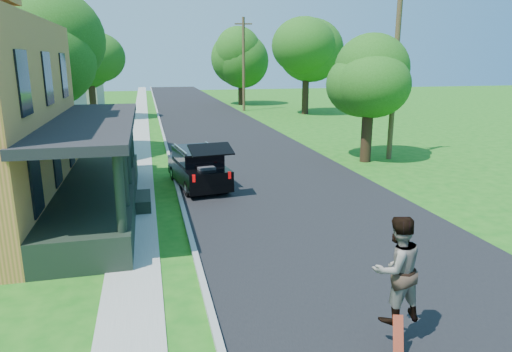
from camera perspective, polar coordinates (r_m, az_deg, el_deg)
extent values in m
plane|color=#155F13|center=(11.85, 13.49, -10.83)|extent=(140.00, 140.00, 0.00)
cube|color=black|center=(30.33, -3.69, 4.86)|extent=(8.00, 120.00, 0.02)
cube|color=#989893|center=(29.92, -11.38, 4.48)|extent=(0.15, 120.00, 0.12)
cube|color=gray|center=(29.91, -14.35, 4.31)|extent=(1.30, 120.00, 0.03)
cube|color=gray|center=(16.86, -28.12, -4.53)|extent=(6.50, 1.20, 0.03)
cube|color=black|center=(16.23, -19.07, -2.62)|extent=(2.40, 10.00, 0.90)
cube|color=black|center=(15.71, -19.82, 6.32)|extent=(2.60, 10.30, 0.25)
cube|color=#A5A392|center=(34.63, -27.87, 8.60)|extent=(8.00, 8.00, 5.00)
pyramid|color=black|center=(34.61, -28.81, 16.33)|extent=(12.78, 12.78, 2.20)
cube|color=#A5A392|center=(50.27, -23.52, 10.33)|extent=(8.00, 8.00, 5.00)
pyramid|color=black|center=(50.26, -24.07, 15.66)|extent=(12.78, 12.78, 2.20)
cube|color=black|center=(18.46, -7.22, 0.50)|extent=(2.21, 4.18, 0.77)
cube|color=black|center=(18.45, -7.39, 2.45)|extent=(1.87, 2.66, 0.50)
cube|color=black|center=(18.40, -7.41, 3.28)|extent=(1.91, 2.74, 0.07)
cube|color=black|center=(16.35, -5.65, 3.31)|extent=(1.64, 1.03, 0.34)
cube|color=#333439|center=(17.27, -6.26, 0.50)|extent=(0.70, 0.63, 0.41)
cube|color=#B5B6BA|center=(18.24, -9.46, 3.37)|extent=(0.36, 2.18, 0.05)
cube|color=#B5B6BA|center=(18.55, -5.41, 3.68)|extent=(0.36, 2.18, 0.05)
cube|color=#990505|center=(16.38, -7.79, -0.31)|extent=(0.12, 0.07, 0.27)
cube|color=#990505|center=(16.73, -3.34, 0.11)|extent=(0.12, 0.07, 0.27)
cylinder|color=black|center=(19.62, -10.21, 0.37)|extent=(0.30, 0.64, 0.62)
cylinder|color=black|center=(19.94, -6.11, 0.74)|extent=(0.30, 0.64, 0.62)
cylinder|color=black|center=(17.13, -8.45, -1.59)|extent=(0.30, 0.64, 0.62)
cylinder|color=black|center=(17.50, -3.81, -1.13)|extent=(0.30, 0.64, 0.62)
imported|color=black|center=(8.43, 17.16, -11.07)|extent=(1.03, 0.84, 1.94)
cube|color=#A1280D|center=(8.53, 17.36, -18.62)|extent=(0.30, 0.33, 0.68)
cylinder|color=black|center=(24.78, -24.62, 5.40)|extent=(0.72, 0.72, 3.35)
sphere|color=#2B7920|center=(24.56, -25.48, 13.49)|extent=(7.02, 7.02, 5.50)
sphere|color=#2B7920|center=(24.14, -25.33, 16.43)|extent=(6.08, 6.08, 4.77)
sphere|color=#2B7920|center=(25.18, -26.17, 14.80)|extent=(6.24, 6.24, 4.89)
cylinder|color=black|center=(41.07, -19.72, 8.88)|extent=(0.65, 0.65, 3.34)
sphere|color=#2B7920|center=(40.94, -20.13, 13.64)|extent=(6.34, 6.34, 5.24)
sphere|color=#2B7920|center=(40.56, -19.90, 15.31)|extent=(5.49, 5.49, 4.54)
sphere|color=#2B7920|center=(41.47, -20.66, 14.40)|extent=(5.63, 5.63, 4.66)
cylinder|color=black|center=(23.36, 13.65, 5.03)|extent=(0.56, 0.56, 2.71)
sphere|color=#2B7920|center=(23.10, 14.06, 11.84)|extent=(4.45, 4.45, 4.27)
sphere|color=#2B7920|center=(23.03, 15.43, 14.11)|extent=(3.85, 3.85, 3.70)
sphere|color=#2B7920|center=(23.19, 12.59, 13.10)|extent=(3.95, 3.95, 3.79)
cylinder|color=black|center=(43.68, 6.19, 10.43)|extent=(0.64, 0.64, 4.15)
sphere|color=#2B7920|center=(43.60, 6.34, 15.66)|extent=(5.88, 5.88, 5.74)
sphere|color=#2B7920|center=(43.50, 7.12, 17.33)|extent=(5.09, 5.09, 4.97)
sphere|color=#2B7920|center=(43.84, 5.44, 16.51)|extent=(5.22, 5.22, 5.10)
cylinder|color=black|center=(52.56, -1.95, 10.74)|extent=(0.65, 0.65, 3.41)
sphere|color=#2B7920|center=(52.46, -1.98, 14.55)|extent=(6.54, 6.54, 5.38)
sphere|color=#2B7920|center=(52.39, -1.46, 15.86)|extent=(5.67, 5.67, 4.66)
sphere|color=#2B7920|center=(52.61, -2.66, 15.20)|extent=(5.82, 5.82, 4.78)
cylinder|color=#3F2E1D|center=(24.10, 17.00, 12.62)|extent=(0.28, 0.28, 9.01)
cylinder|color=#3F2E1D|center=(46.14, -1.55, 13.71)|extent=(0.32, 0.32, 8.98)
cube|color=#3F2E1D|center=(46.26, -1.59, 18.48)|extent=(1.70, 0.43, 0.13)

